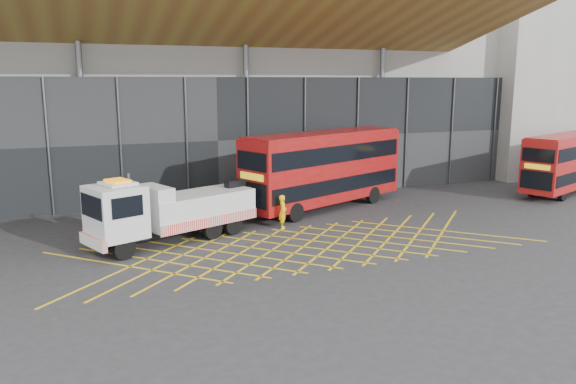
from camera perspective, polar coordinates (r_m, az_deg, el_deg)
name	(u,v)px	position (r m, az deg, el deg)	size (l,w,h in m)	color
ground_plane	(239,254)	(25.81, -5.04, -6.32)	(120.00, 120.00, 0.00)	#2B2B2E
road_markings	(303,247)	(26.82, 1.57, -5.58)	(23.16, 7.16, 0.01)	yellow
construction_building	(191,64)	(42.96, -9.80, 12.70)	(55.00, 23.97, 18.00)	gray
east_building	(534,55)	(55.51, 23.70, 12.63)	(15.00, 12.00, 20.00)	gray
recovery_truck	(169,210)	(27.76, -12.02, -1.83)	(9.73, 5.31, 3.48)	black
bus_towed	(324,166)	(34.37, 3.69, 2.60)	(11.68, 6.91, 4.71)	maroon
bus_second	(569,160)	(44.05, 26.62, 2.91)	(10.27, 5.89, 4.13)	#9E0F0C
worker	(283,212)	(29.93, -0.53, -2.01)	(0.66, 0.43, 1.81)	yellow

